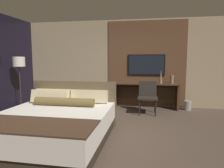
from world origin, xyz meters
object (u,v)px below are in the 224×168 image
object	(u,v)px
desk	(146,91)
floor_lamp	(19,66)
tv	(146,65)
vase_tall	(161,77)
bed	(54,124)
vase_short	(172,79)
book	(143,83)
waste_bin	(188,106)
desk_chair	(148,94)

from	to	relation	value
desk	floor_lamp	bearing A→B (deg)	-163.42
tv	vase_tall	bearing A→B (deg)	-23.14
bed	vase_short	bearing A→B (deg)	50.85
tv	book	xyz separation A→B (m)	(-0.09, -0.25, -0.54)
desk	vase_tall	size ratio (longest dim) A/B	4.80
vase_short	waste_bin	world-z (taller)	vase_short
desk	waste_bin	bearing A→B (deg)	-3.51
bed	desk_chair	size ratio (longest dim) A/B	2.47
tv	book	distance (m)	0.61
bed	vase_short	size ratio (longest dim) A/B	8.68
desk	floor_lamp	size ratio (longest dim) A/B	1.23
book	tv	bearing A→B (deg)	69.34
bed	desk	bearing A→B (deg)	61.19
floor_lamp	vase_short	size ratio (longest dim) A/B	6.21
desk_chair	tv	bearing A→B (deg)	93.90
floor_lamp	waste_bin	distance (m)	5.12
desk	waste_bin	distance (m)	1.32
floor_lamp	vase_tall	size ratio (longest dim) A/B	3.90
floor_lamp	vase_short	xyz separation A→B (m)	(4.40, 1.07, -0.41)
vase_tall	bed	bearing A→B (deg)	-124.98
bed	book	world-z (taller)	bed
waste_bin	vase_tall	bearing A→B (deg)	174.01
bed	waste_bin	size ratio (longest dim) A/B	7.99
bed	vase_tall	xyz separation A→B (m)	(2.08, 2.98, 0.67)
tv	vase_tall	xyz separation A→B (m)	(0.45, -0.19, -0.35)
desk_chair	vase_short	xyz separation A→B (m)	(0.72, 0.64, 0.38)
desk	vase_short	distance (m)	0.87
desk_chair	waste_bin	distance (m)	1.38
bed	vase_short	xyz separation A→B (m)	(2.41, 2.97, 0.60)
desk_chair	floor_lamp	xyz separation A→B (m)	(-3.68, -0.43, 0.79)
floor_lamp	book	xyz separation A→B (m)	(3.52, 1.03, -0.53)
desk	book	distance (m)	0.29
waste_bin	book	bearing A→B (deg)	178.77
bed	vase_short	world-z (taller)	vase_short
vase_short	book	size ratio (longest dim) A/B	1.01
floor_lamp	bed	bearing A→B (deg)	-43.72
desk	floor_lamp	world-z (taller)	floor_lamp
book	waste_bin	world-z (taller)	book
book	desk	bearing A→B (deg)	27.25
bed	desk	size ratio (longest dim) A/B	1.13
tv	waste_bin	world-z (taller)	tv
desk	desk_chair	xyz separation A→B (m)	(0.06, -0.65, -0.00)
floor_lamp	book	world-z (taller)	floor_lamp
waste_bin	vase_short	bearing A→B (deg)	171.53
desk_chair	vase_short	distance (m)	1.04
desk_chair	book	size ratio (longest dim) A/B	3.54
tv	desk_chair	xyz separation A→B (m)	(0.06, -0.85, -0.81)
desk	vase_short	size ratio (longest dim) A/B	7.65
vase_short	waste_bin	bearing A→B (deg)	-8.47
desk_chair	vase_tall	distance (m)	0.89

